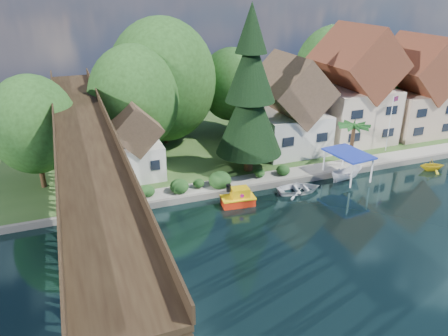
% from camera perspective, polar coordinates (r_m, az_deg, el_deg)
% --- Properties ---
extents(ground, '(140.00, 140.00, 0.00)m').
position_cam_1_polar(ground, '(37.06, 10.21, -7.88)').
color(ground, black).
rests_on(ground, ground).
extents(bank, '(140.00, 52.00, 0.50)m').
position_cam_1_polar(bank, '(65.92, -4.74, 6.85)').
color(bank, '#27471C').
rests_on(bank, ground).
extents(seawall, '(60.00, 0.40, 0.62)m').
position_cam_1_polar(seawall, '(44.80, 9.58, -1.59)').
color(seawall, slate).
rests_on(seawall, ground).
extents(promenade, '(50.00, 2.60, 0.06)m').
position_cam_1_polar(promenade, '(46.68, 10.95, -0.34)').
color(promenade, gray).
rests_on(promenade, bank).
extents(trestle_bridge, '(4.12, 44.18, 9.30)m').
position_cam_1_polar(trestle_bridge, '(34.85, -17.17, -0.79)').
color(trestle_bridge, black).
rests_on(trestle_bridge, ground).
extents(house_left, '(7.64, 8.64, 11.02)m').
position_cam_1_polar(house_left, '(51.05, 8.47, 7.42)').
color(house_left, silver).
rests_on(house_left, bank).
extents(house_center, '(8.65, 9.18, 13.89)m').
position_cam_1_polar(house_center, '(55.93, 16.55, 9.48)').
color(house_center, beige).
rests_on(house_center, bank).
extents(house_right, '(8.15, 8.64, 12.45)m').
position_cam_1_polar(house_right, '(61.45, 23.62, 9.08)').
color(house_right, tan).
rests_on(house_right, bank).
extents(shed, '(5.09, 5.40, 7.85)m').
position_cam_1_polar(shed, '(44.47, -11.53, 2.98)').
color(shed, silver).
rests_on(shed, bank).
extents(bg_trees, '(49.90, 13.30, 10.57)m').
position_cam_1_polar(bg_trees, '(52.69, -0.00, 10.59)').
color(bg_trees, '#382314').
rests_on(bg_trees, bank).
extents(shrubs, '(15.76, 2.47, 1.70)m').
position_cam_1_polar(shrubs, '(42.14, -1.42, -1.54)').
color(shrubs, '#184318').
rests_on(shrubs, bank).
extents(conifer, '(6.79, 6.79, 16.73)m').
position_cam_1_polar(conifer, '(43.55, 3.42, 9.50)').
color(conifer, '#382314').
rests_on(conifer, bank).
extents(palm_tree, '(3.97, 3.97, 4.70)m').
position_cam_1_polar(palm_tree, '(48.46, 16.62, 5.15)').
color(palm_tree, '#382314').
rests_on(palm_tree, bank).
extents(flagpole, '(0.97, 0.38, 6.48)m').
position_cam_1_polar(flagpole, '(53.68, 21.00, 6.16)').
color(flagpole, white).
rests_on(flagpole, bank).
extents(tugboat, '(3.20, 1.95, 2.22)m').
position_cam_1_polar(tugboat, '(39.92, 1.88, -3.96)').
color(tugboat, red).
rests_on(tugboat, ground).
extents(boat_white_a, '(4.61, 3.51, 0.90)m').
position_cam_1_polar(boat_white_a, '(42.93, 9.82, -2.57)').
color(boat_white_a, white).
rests_on(boat_white_a, ground).
extents(boat_canopy, '(3.93, 5.04, 3.01)m').
position_cam_1_polar(boat_canopy, '(46.21, 15.76, -0.05)').
color(boat_canopy, white).
rests_on(boat_canopy, ground).
extents(boat_yellow, '(3.21, 2.97, 1.41)m').
position_cam_1_polar(boat_yellow, '(52.04, 25.56, 0.44)').
color(boat_yellow, gold).
rests_on(boat_yellow, ground).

